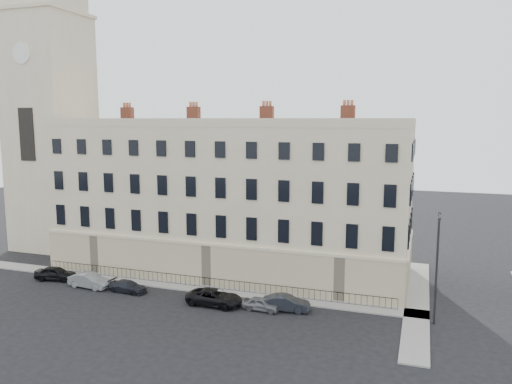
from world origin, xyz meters
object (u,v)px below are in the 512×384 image
Objects in this scene: car_a at (56,273)px; car_c at (128,286)px; car_e at (262,304)px; car_f at (286,303)px; car_b at (90,280)px; car_d at (215,297)px; streetlamp at (437,263)px.

car_a reaches higher than car_c.
car_f is at bearing -69.65° from car_e.
car_b reaches higher than car_e.
car_b is 4.14m from car_c.
car_b is 1.13× the size of car_c.
car_e is at bearing -88.35° from car_c.
car_a is at bearing 90.65° from car_e.
car_a is 0.83× the size of car_d.
car_c is 1.14× the size of car_e.
streetlamp is (35.18, 0.58, 4.20)m from car_a.
car_d is at bearing -103.47° from car_a.
car_d reaches higher than car_f.
car_c is at bearing 85.10° from car_f.
car_d is at bearing -89.87° from car_c.
car_f is at bearing -85.90° from car_c.
car_a is at bearing 82.98° from car_f.
car_d is 6.15m from car_f.
car_e reaches higher than car_c.
car_c is at bearing -178.64° from streetlamp.
car_a is 1.01× the size of car_f.
streetlamp is at bearing -82.86° from car_d.
streetlamp is at bearing -91.43° from car_f.
car_f is (1.93, 0.60, 0.10)m from car_e.
car_b reaches higher than car_d.
car_e is (17.12, -0.20, -0.13)m from car_b.
car_d is 4.18m from car_e.
car_e is at bearing 101.03° from car_f.
car_e is 2.02m from car_f.
car_e is at bearing -86.67° from car_b.
car_a is 1.24× the size of car_e.
car_d is 18.25m from streetlamp.
car_f is at bearing -81.40° from car_d.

